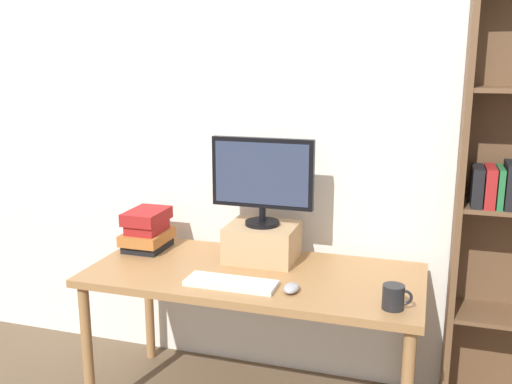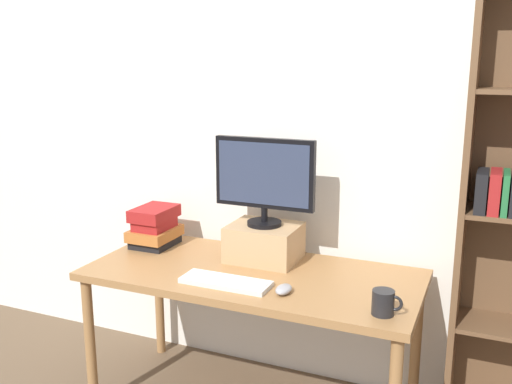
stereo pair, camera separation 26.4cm
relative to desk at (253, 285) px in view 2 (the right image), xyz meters
The scene contains 8 objects.
back_wall 0.80m from the desk, 90.00° to the left, with size 7.00×0.08×2.60m.
desk is the anchor object (origin of this frame).
riser_box 0.23m from the desk, 94.12° to the left, with size 0.34×0.28×0.18m.
computer_monitor 0.52m from the desk, 94.16° to the left, with size 0.50×0.17×0.43m.
keyboard 0.21m from the desk, 103.27° to the right, with size 0.40×0.14×0.02m.
computer_mouse 0.30m from the desk, 39.51° to the right, with size 0.06×0.10×0.04m.
book_stack 0.67m from the desk, 166.92° to the left, with size 0.21×0.27×0.21m.
coffee_mug 0.70m from the desk, 19.08° to the right, with size 0.12×0.09×0.10m.
Camera 2 is at (1.00, -2.30, 1.68)m, focal length 40.00 mm.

